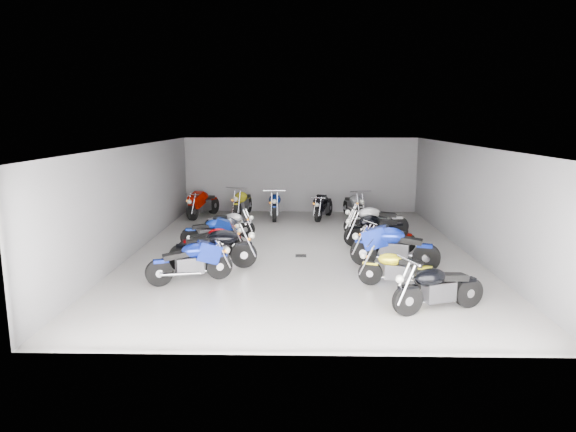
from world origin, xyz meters
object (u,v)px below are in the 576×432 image
(motorcycle_left_f, at_px, (230,223))
(motorcycle_right_e, at_px, (376,229))
(motorcycle_left_d, at_px, (212,242))
(motorcycle_back_a, at_px, (203,204))
(drain_grate, at_px, (301,256))
(motorcycle_right_d, at_px, (388,240))
(motorcycle_back_c, at_px, (275,205))
(motorcycle_back_e, at_px, (354,206))
(motorcycle_left_b, at_px, (191,262))
(motorcycle_left_e, at_px, (211,232))
(motorcycle_right_c, at_px, (393,247))
(motorcycle_right_f, at_px, (375,221))
(motorcycle_right_b, at_px, (397,269))
(motorcycle_right_a, at_px, (438,288))
(motorcycle_back_d, at_px, (323,206))
(motorcycle_left_c, at_px, (214,249))
(motorcycle_back_b, at_px, (243,203))

(motorcycle_left_f, height_order, motorcycle_right_e, motorcycle_right_e)
(motorcycle_left_d, bearing_deg, motorcycle_back_a, 168.64)
(drain_grate, height_order, motorcycle_right_d, motorcycle_right_d)
(motorcycle_back_c, xyz_separation_m, motorcycle_back_e, (3.19, 0.09, -0.02))
(motorcycle_left_b, height_order, motorcycle_right_e, motorcycle_right_e)
(motorcycle_left_e, xyz_separation_m, motorcycle_right_c, (5.30, -2.35, 0.12))
(motorcycle_back_a, height_order, motorcycle_back_c, motorcycle_back_a)
(motorcycle_right_f, xyz_separation_m, motorcycle_back_e, (-0.41, 3.21, -0.01))
(motorcycle_right_b, relative_size, motorcycle_back_c, 0.81)
(motorcycle_left_e, bearing_deg, drain_grate, 64.89)
(motorcycle_right_a, height_order, motorcycle_back_d, motorcycle_back_d)
(motorcycle_left_c, height_order, motorcycle_back_d, motorcycle_left_c)
(motorcycle_right_c, xyz_separation_m, motorcycle_back_b, (-4.88, 7.56, -0.01))
(motorcycle_back_c, bearing_deg, motorcycle_left_f, 65.82)
(motorcycle_left_e, height_order, motorcycle_back_c, motorcycle_back_c)
(motorcycle_back_b, xyz_separation_m, motorcycle_back_c, (1.38, -0.52, -0.01))
(motorcycle_left_c, distance_m, motorcycle_back_c, 7.34)
(motorcycle_back_c, bearing_deg, motorcycle_back_e, -179.11)
(motorcycle_back_a, relative_size, motorcycle_back_d, 1.08)
(motorcycle_back_a, bearing_deg, motorcycle_right_e, 164.28)
(motorcycle_left_e, xyz_separation_m, motorcycle_back_b, (0.42, 5.21, 0.10))
(motorcycle_left_b, relative_size, motorcycle_back_e, 0.92)
(motorcycle_left_d, height_order, motorcycle_right_a, motorcycle_right_a)
(motorcycle_back_a, relative_size, motorcycle_back_b, 0.96)
(motorcycle_left_c, distance_m, motorcycle_left_e, 2.59)
(motorcycle_right_c, height_order, motorcycle_back_d, motorcycle_right_c)
(motorcycle_right_a, bearing_deg, motorcycle_left_f, 16.70)
(motorcycle_right_c, bearing_deg, motorcycle_right_f, 16.04)
(motorcycle_right_f, height_order, motorcycle_back_e, motorcycle_right_f)
(motorcycle_right_d, bearing_deg, motorcycle_right_b, 149.39)
(motorcycle_left_f, height_order, motorcycle_back_e, motorcycle_back_e)
(motorcycle_left_c, height_order, motorcycle_back_a, motorcycle_left_c)
(motorcycle_back_b, bearing_deg, motorcycle_right_c, 132.59)
(motorcycle_right_c, distance_m, motorcycle_back_e, 7.13)
(motorcycle_left_b, height_order, motorcycle_back_c, motorcycle_back_c)
(motorcycle_back_e, bearing_deg, motorcycle_right_f, 84.29)
(motorcycle_right_b, distance_m, motorcycle_right_d, 3.07)
(motorcycle_right_b, bearing_deg, motorcycle_right_d, 11.90)
(motorcycle_right_e, height_order, motorcycle_right_f, motorcycle_right_f)
(motorcycle_left_b, relative_size, motorcycle_left_d, 1.08)
(motorcycle_back_b, relative_size, motorcycle_back_e, 1.06)
(motorcycle_left_f, relative_size, motorcycle_back_d, 0.88)
(motorcycle_back_b, bearing_deg, motorcycle_back_c, 168.99)
(motorcycle_right_a, relative_size, motorcycle_right_c, 0.88)
(motorcycle_left_c, relative_size, motorcycle_right_d, 1.32)
(motorcycle_left_d, height_order, motorcycle_back_d, motorcycle_back_d)
(motorcycle_left_e, bearing_deg, motorcycle_left_b, -1.34)
(motorcycle_left_d, bearing_deg, motorcycle_left_e, 166.19)
(motorcycle_back_c, bearing_deg, motorcycle_back_a, -5.62)
(motorcycle_right_f, relative_size, motorcycle_back_d, 1.08)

